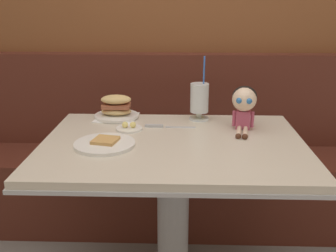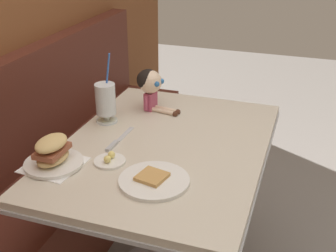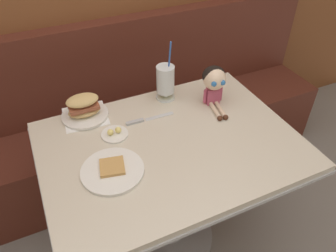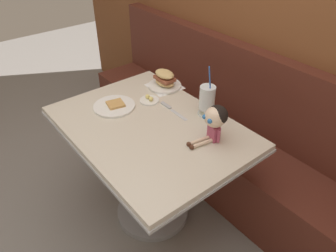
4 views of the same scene
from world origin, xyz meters
name	(u,v)px [view 4 (image 4 of 4)]	position (x,y,z in m)	size (l,w,h in m)	color
ground_plane	(131,226)	(0.00, 0.00, 0.00)	(8.00, 8.00, 0.00)	gray
wood_panel_wall	(262,12)	(0.00, 1.05, 1.20)	(4.40, 0.08, 2.40)	brown
booth_bench	(221,140)	(0.00, 0.81, 0.33)	(2.60, 0.48, 1.00)	#512319
diner_table	(150,152)	(0.00, 0.18, 0.54)	(1.11, 0.81, 0.74)	beige
toast_plate	(114,106)	(-0.28, 0.12, 0.75)	(0.25, 0.25, 0.03)	white
milkshake_glass	(207,99)	(0.12, 0.50, 0.84)	(0.10, 0.10, 0.32)	silver
sandwich_plate	(165,80)	(-0.29, 0.52, 0.79)	(0.22, 0.22, 0.12)	white
butter_saucer	(149,100)	(-0.20, 0.33, 0.75)	(0.12, 0.12, 0.04)	white
butter_knife	(169,108)	(-0.06, 0.37, 0.74)	(0.24, 0.03, 0.01)	silver
seated_doll	(215,119)	(0.32, 0.36, 0.87)	(0.13, 0.23, 0.20)	#B74C6B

